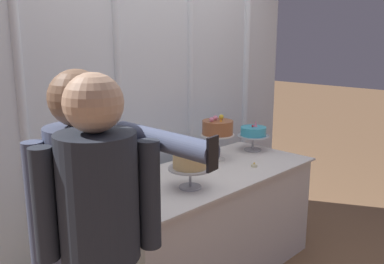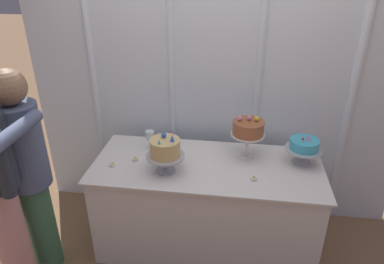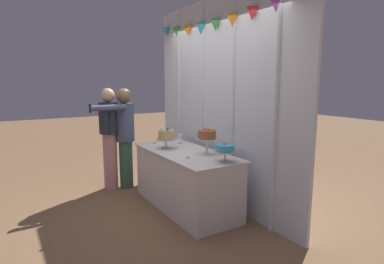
% 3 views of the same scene
% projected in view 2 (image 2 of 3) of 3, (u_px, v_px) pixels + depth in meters
% --- Properties ---
extents(ground_plane, '(24.00, 24.00, 0.00)m').
position_uv_depth(ground_plane, '(204.00, 250.00, 2.94)').
color(ground_plane, '#846042').
extents(draped_curtain, '(3.20, 0.15, 2.84)m').
position_uv_depth(draped_curtain, '(217.00, 56.00, 2.83)').
color(draped_curtain, silver).
rests_on(draped_curtain, ground_plane).
extents(cake_table, '(1.74, 0.76, 0.78)m').
position_uv_depth(cake_table, '(206.00, 205.00, 2.86)').
color(cake_table, white).
rests_on(cake_table, ground_plane).
extents(cake_display_leftmost, '(0.28, 0.28, 0.31)m').
position_uv_depth(cake_display_leftmost, '(165.00, 149.00, 2.51)').
color(cake_display_leftmost, '#B2B2B7').
rests_on(cake_display_leftmost, cake_table).
extents(cake_display_center, '(0.26, 0.26, 0.35)m').
position_uv_depth(cake_display_center, '(248.00, 129.00, 2.67)').
color(cake_display_center, silver).
rests_on(cake_display_center, cake_table).
extents(cake_display_rightmost, '(0.27, 0.27, 0.25)m').
position_uv_depth(cake_display_rightmost, '(304.00, 146.00, 2.63)').
color(cake_display_rightmost, '#B2B2B7').
rests_on(cake_display_rightmost, cake_table).
extents(wine_glass, '(0.07, 0.07, 0.16)m').
position_uv_depth(wine_glass, '(150.00, 136.00, 2.86)').
color(wine_glass, silver).
rests_on(wine_glass, cake_table).
extents(tealight_far_left, '(0.05, 0.05, 0.04)m').
position_uv_depth(tealight_far_left, '(113.00, 165.00, 2.65)').
color(tealight_far_left, beige).
rests_on(tealight_far_left, cake_table).
extents(tealight_near_left, '(0.04, 0.04, 0.04)m').
position_uv_depth(tealight_near_left, '(135.00, 160.00, 2.72)').
color(tealight_near_left, beige).
rests_on(tealight_near_left, cake_table).
extents(tealight_near_right, '(0.05, 0.05, 0.03)m').
position_uv_depth(tealight_near_right, '(254.00, 179.00, 2.49)').
color(tealight_near_right, beige).
rests_on(tealight_near_right, cake_table).
extents(guest_girl_blue_dress, '(0.45, 0.75, 1.60)m').
position_uv_depth(guest_girl_blue_dress, '(26.00, 167.00, 2.41)').
color(guest_girl_blue_dress, '#3D6B4C').
rests_on(guest_girl_blue_dress, ground_plane).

